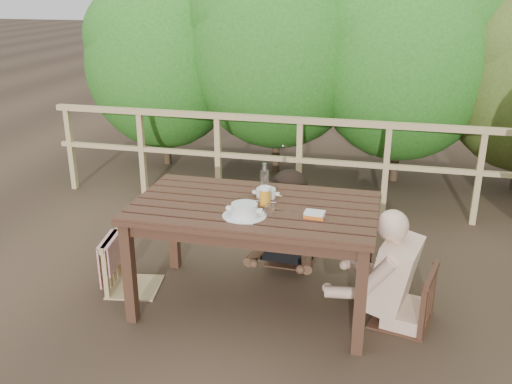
% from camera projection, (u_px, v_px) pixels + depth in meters
% --- Properties ---
extents(ground, '(60.00, 60.00, 0.00)m').
position_uv_depth(ground, '(254.00, 304.00, 4.34)').
color(ground, '#463425').
rests_on(ground, ground).
extents(table, '(1.75, 0.98, 0.81)m').
position_uv_depth(table, '(254.00, 256.00, 4.20)').
color(table, '#3A2217').
rests_on(table, ground).
extents(chair_left, '(0.47, 0.47, 0.82)m').
position_uv_depth(chair_left, '(131.00, 242.00, 4.42)').
color(chair_left, tan).
rests_on(chair_left, ground).
extents(chair_far, '(0.43, 0.43, 0.84)m').
position_uv_depth(chair_far, '(293.00, 216.00, 4.88)').
color(chair_far, '#3A2217').
rests_on(chair_far, ground).
extents(chair_right, '(0.50, 0.50, 0.84)m').
position_uv_depth(chair_right, '(406.00, 269.00, 3.98)').
color(chair_right, '#3A2217').
rests_on(chair_right, ground).
extents(woman, '(0.56, 0.68, 1.35)m').
position_uv_depth(woman, '(294.00, 188.00, 4.81)').
color(woman, black).
rests_on(woman, ground).
extents(diner_right, '(0.80, 0.70, 1.39)m').
position_uv_depth(diner_right, '(414.00, 235.00, 3.87)').
color(diner_right, beige).
rests_on(diner_right, ground).
extents(railing, '(5.60, 0.10, 1.01)m').
position_uv_depth(railing, '(299.00, 164.00, 5.98)').
color(railing, tan).
rests_on(railing, ground).
extents(hedge_row, '(6.60, 1.60, 3.80)m').
position_uv_depth(hedge_row, '(354.00, 21.00, 6.50)').
color(hedge_row, '#27631B').
rests_on(hedge_row, ground).
extents(soup_near, '(0.30, 0.30, 0.10)m').
position_uv_depth(soup_near, '(244.00, 211.00, 3.84)').
color(soup_near, white).
rests_on(soup_near, table).
extents(soup_far, '(0.25, 0.25, 0.08)m').
position_uv_depth(soup_far, '(266.00, 194.00, 4.17)').
color(soup_far, silver).
rests_on(soup_far, table).
extents(beer_glass, '(0.08, 0.08, 0.16)m').
position_uv_depth(beer_glass, '(265.00, 197.00, 4.01)').
color(beer_glass, orange).
rests_on(beer_glass, table).
extents(bottle, '(0.07, 0.07, 0.28)m').
position_uv_depth(bottle, '(265.00, 182.00, 4.14)').
color(bottle, silver).
rests_on(bottle, table).
extents(tumbler, '(0.07, 0.07, 0.08)m').
position_uv_depth(tumbler, '(269.00, 212.00, 3.85)').
color(tumbler, silver).
rests_on(tumbler, table).
extents(butter_tub, '(0.14, 0.11, 0.06)m').
position_uv_depth(butter_tub, '(314.00, 216.00, 3.82)').
color(butter_tub, silver).
rests_on(butter_tub, table).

